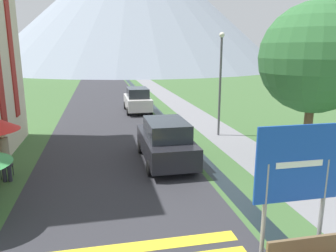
{
  "coord_description": "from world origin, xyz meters",
  "views": [
    {
      "loc": [
        -2.98,
        -2.52,
        4.65
      ],
      "look_at": [
        -0.35,
        10.0,
        1.61
      ],
      "focal_mm": 35.0,
      "sensor_mm": 36.0,
      "label": 1
    }
  ],
  "objects_px": {
    "road_sign": "(298,173)",
    "parked_car_far": "(137,100)",
    "parked_car_near": "(166,141)",
    "cafe_chair_far_left": "(6,165)",
    "person_standing_terrace": "(5,153)",
    "tree_by_path": "(315,58)",
    "streetlamp": "(220,76)"
  },
  "relations": [
    {
      "from": "road_sign",
      "to": "person_standing_terrace",
      "type": "xyz_separation_m",
      "value": [
        -7.57,
        5.86,
        -0.91
      ]
    },
    {
      "from": "road_sign",
      "to": "streetlamp",
      "type": "height_order",
      "value": "streetlamp"
    },
    {
      "from": "parked_car_near",
      "to": "person_standing_terrace",
      "type": "bearing_deg",
      "value": -171.7
    },
    {
      "from": "road_sign",
      "to": "person_standing_terrace",
      "type": "height_order",
      "value": "road_sign"
    },
    {
      "from": "road_sign",
      "to": "parked_car_near",
      "type": "relative_size",
      "value": 0.68
    },
    {
      "from": "parked_car_far",
      "to": "person_standing_terrace",
      "type": "distance_m",
      "value": 13.71
    },
    {
      "from": "tree_by_path",
      "to": "person_standing_terrace",
      "type": "bearing_deg",
      "value": -179.58
    },
    {
      "from": "road_sign",
      "to": "parked_car_far",
      "type": "bearing_deg",
      "value": 94.6
    },
    {
      "from": "parked_car_far",
      "to": "tree_by_path",
      "type": "distance_m",
      "value": 13.93
    },
    {
      "from": "parked_car_near",
      "to": "tree_by_path",
      "type": "xyz_separation_m",
      "value": [
        6.01,
        -0.78,
        3.35
      ]
    },
    {
      "from": "parked_car_near",
      "to": "person_standing_terrace",
      "type": "distance_m",
      "value": 6.02
    },
    {
      "from": "parked_car_near",
      "to": "cafe_chair_far_left",
      "type": "bearing_deg",
      "value": -174.96
    },
    {
      "from": "parked_car_near",
      "to": "cafe_chair_far_left",
      "type": "xyz_separation_m",
      "value": [
        -6.07,
        -0.54,
        -0.4
      ]
    },
    {
      "from": "parked_car_near",
      "to": "road_sign",
      "type": "bearing_deg",
      "value": -76.48
    },
    {
      "from": "road_sign",
      "to": "streetlamp",
      "type": "distance_m",
      "value": 10.72
    },
    {
      "from": "person_standing_terrace",
      "to": "tree_by_path",
      "type": "relative_size",
      "value": 0.28
    },
    {
      "from": "streetlamp",
      "to": "parked_car_near",
      "type": "bearing_deg",
      "value": -134.99
    },
    {
      "from": "cafe_chair_far_left",
      "to": "person_standing_terrace",
      "type": "relative_size",
      "value": 0.46
    },
    {
      "from": "parked_car_near",
      "to": "cafe_chair_far_left",
      "type": "distance_m",
      "value": 6.1
    },
    {
      "from": "road_sign",
      "to": "parked_car_far",
      "type": "relative_size",
      "value": 0.74
    },
    {
      "from": "road_sign",
      "to": "cafe_chair_far_left",
      "type": "relative_size",
      "value": 3.61
    },
    {
      "from": "road_sign",
      "to": "tree_by_path",
      "type": "relative_size",
      "value": 0.47
    },
    {
      "from": "tree_by_path",
      "to": "parked_car_near",
      "type": "bearing_deg",
      "value": 172.59
    },
    {
      "from": "cafe_chair_far_left",
      "to": "person_standing_terrace",
      "type": "height_order",
      "value": "person_standing_terrace"
    },
    {
      "from": "streetlamp",
      "to": "tree_by_path",
      "type": "distance_m",
      "value": 5.16
    },
    {
      "from": "cafe_chair_far_left",
      "to": "tree_by_path",
      "type": "xyz_separation_m",
      "value": [
        12.08,
        -0.25,
        3.75
      ]
    },
    {
      "from": "road_sign",
      "to": "streetlamp",
      "type": "relative_size",
      "value": 0.56
    },
    {
      "from": "cafe_chair_far_left",
      "to": "tree_by_path",
      "type": "height_order",
      "value": "tree_by_path"
    },
    {
      "from": "cafe_chair_far_left",
      "to": "streetlamp",
      "type": "xyz_separation_m",
      "value": [
        9.78,
        4.25,
        2.71
      ]
    },
    {
      "from": "tree_by_path",
      "to": "road_sign",
      "type": "bearing_deg",
      "value": -126.45
    },
    {
      "from": "streetlamp",
      "to": "tree_by_path",
      "type": "xyz_separation_m",
      "value": [
        2.3,
        -4.5,
        1.04
      ]
    },
    {
      "from": "parked_car_far",
      "to": "person_standing_terrace",
      "type": "xyz_separation_m",
      "value": [
        -6.12,
        -12.27,
        0.16
      ]
    }
  ]
}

